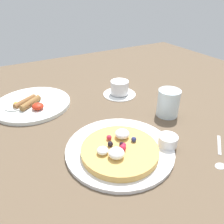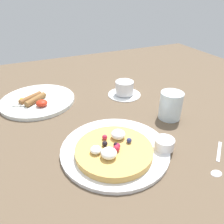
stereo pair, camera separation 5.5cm
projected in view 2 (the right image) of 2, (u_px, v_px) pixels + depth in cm
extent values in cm
cube|color=brown|center=(108.00, 129.00, 70.50)|extent=(176.70, 152.62, 3.00)
cylinder|color=white|center=(115.00, 149.00, 58.76)|extent=(28.59, 28.59, 1.03)
cylinder|color=tan|center=(114.00, 151.00, 56.12)|extent=(19.70, 19.70, 1.77)
sphere|color=red|center=(116.00, 148.00, 54.32)|extent=(1.68, 1.68, 1.68)
sphere|color=black|center=(116.00, 145.00, 55.57)|extent=(1.41, 1.41, 1.41)
sphere|color=#C21C40|center=(118.00, 146.00, 55.37)|extent=(1.35, 1.35, 1.35)
sphere|color=navy|center=(128.00, 141.00, 57.08)|extent=(1.36, 1.36, 1.36)
sphere|color=#C3253D|center=(105.00, 137.00, 58.42)|extent=(1.39, 1.39, 1.39)
sphere|color=black|center=(105.00, 144.00, 56.07)|extent=(1.40, 1.40, 1.40)
ellipsoid|color=white|center=(109.00, 153.00, 52.29)|extent=(3.87, 3.87, 2.32)
ellipsoid|color=white|center=(118.00, 134.00, 58.75)|extent=(3.82, 3.82, 2.29)
ellipsoid|color=white|center=(96.00, 150.00, 53.83)|extent=(2.83, 2.83, 1.70)
cylinder|color=white|center=(164.00, 144.00, 57.75)|extent=(5.17, 5.17, 2.81)
cylinder|color=brown|center=(165.00, 142.00, 57.46)|extent=(4.24, 4.24, 0.34)
cylinder|color=white|center=(38.00, 101.00, 82.33)|extent=(26.82, 26.82, 1.33)
cylinder|color=brown|center=(35.00, 99.00, 79.46)|extent=(8.29, 7.16, 2.07)
cylinder|color=brown|center=(31.00, 98.00, 80.43)|extent=(8.67, 6.49, 2.07)
ellipsoid|color=white|center=(22.00, 102.00, 79.49)|extent=(7.99, 6.79, 0.60)
sphere|color=yellow|center=(22.00, 101.00, 79.23)|extent=(2.00, 2.00, 2.00)
ellipsoid|color=red|center=(42.00, 103.00, 77.00)|extent=(3.90, 3.90, 2.15)
cylinder|color=white|center=(124.00, 94.00, 87.78)|extent=(12.80, 12.80, 0.63)
cylinder|color=white|center=(124.00, 88.00, 86.32)|extent=(7.05, 7.05, 5.08)
torus|color=white|center=(125.00, 82.00, 90.07)|extent=(2.47, 3.58, 3.65)
cylinder|color=brown|center=(125.00, 84.00, 85.49)|extent=(5.99, 5.99, 0.41)
cube|color=silver|center=(219.00, 151.00, 58.71)|extent=(7.23, 6.17, 0.30)
ellipsoid|color=silver|center=(217.00, 173.00, 51.92)|extent=(2.86, 2.20, 0.60)
cylinder|color=silver|center=(171.00, 105.00, 71.19)|extent=(7.24, 7.24, 9.00)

